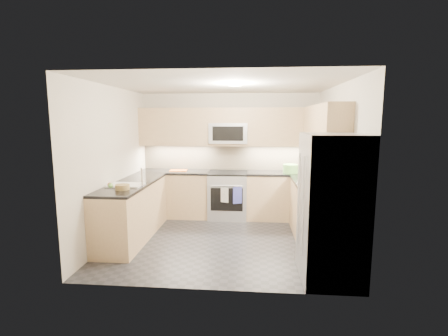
{
  "coord_description": "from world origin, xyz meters",
  "views": [
    {
      "loc": [
        0.47,
        -5.1,
        1.96
      ],
      "look_at": [
        0.0,
        0.35,
        1.15
      ],
      "focal_mm": 26.0,
      "sensor_mm": 36.0,
      "label": 1
    }
  ],
  "objects_px": {
    "microwave": "(229,133)",
    "cutting_board": "(178,171)",
    "utensil_bowl": "(290,169)",
    "gas_range": "(228,195)",
    "refrigerator": "(331,208)",
    "fruit_basket": "(122,187)"
  },
  "relations": [
    {
      "from": "microwave",
      "to": "fruit_basket",
      "type": "xyz_separation_m",
      "value": [
        -1.43,
        -1.95,
        -0.72
      ]
    },
    {
      "from": "utensil_bowl",
      "to": "cutting_board",
      "type": "xyz_separation_m",
      "value": [
        -2.24,
        0.08,
        -0.08
      ]
    },
    {
      "from": "refrigerator",
      "to": "fruit_basket",
      "type": "distance_m",
      "value": 2.95
    },
    {
      "from": "gas_range",
      "to": "cutting_board",
      "type": "xyz_separation_m",
      "value": [
        -1.02,
        0.03,
        0.49
      ]
    },
    {
      "from": "microwave",
      "to": "utensil_bowl",
      "type": "distance_m",
      "value": 1.41
    },
    {
      "from": "cutting_board",
      "to": "gas_range",
      "type": "bearing_deg",
      "value": -1.59
    },
    {
      "from": "cutting_board",
      "to": "utensil_bowl",
      "type": "bearing_deg",
      "value": -1.95
    },
    {
      "from": "microwave",
      "to": "refrigerator",
      "type": "xyz_separation_m",
      "value": [
        1.45,
        -2.55,
        -0.8
      ]
    },
    {
      "from": "microwave",
      "to": "cutting_board",
      "type": "bearing_deg",
      "value": -174.56
    },
    {
      "from": "utensil_bowl",
      "to": "fruit_basket",
      "type": "height_order",
      "value": "utensil_bowl"
    },
    {
      "from": "microwave",
      "to": "cutting_board",
      "type": "xyz_separation_m",
      "value": [
        -1.02,
        -0.1,
        -0.75
      ]
    },
    {
      "from": "fruit_basket",
      "to": "cutting_board",
      "type": "bearing_deg",
      "value": 77.33
    },
    {
      "from": "gas_range",
      "to": "cutting_board",
      "type": "relative_size",
      "value": 2.65
    },
    {
      "from": "gas_range",
      "to": "cutting_board",
      "type": "height_order",
      "value": "cutting_board"
    },
    {
      "from": "microwave",
      "to": "gas_range",
      "type": "bearing_deg",
      "value": -90.0
    },
    {
      "from": "gas_range",
      "to": "refrigerator",
      "type": "bearing_deg",
      "value": -59.12
    },
    {
      "from": "microwave",
      "to": "fruit_basket",
      "type": "bearing_deg",
      "value": -126.31
    },
    {
      "from": "gas_range",
      "to": "utensil_bowl",
      "type": "xyz_separation_m",
      "value": [
        1.22,
        -0.05,
        0.57
      ]
    },
    {
      "from": "cutting_board",
      "to": "fruit_basket",
      "type": "xyz_separation_m",
      "value": [
        -0.42,
        -1.85,
        0.03
      ]
    },
    {
      "from": "gas_range",
      "to": "fruit_basket",
      "type": "distance_m",
      "value": 2.38
    },
    {
      "from": "gas_range",
      "to": "refrigerator",
      "type": "xyz_separation_m",
      "value": [
        1.45,
        -2.43,
        0.45
      ]
    },
    {
      "from": "refrigerator",
      "to": "utensil_bowl",
      "type": "relative_size",
      "value": 6.19
    }
  ]
}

